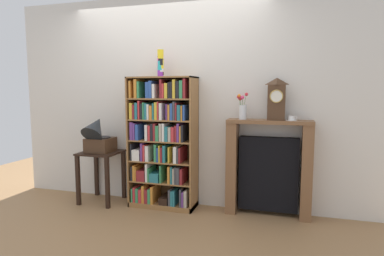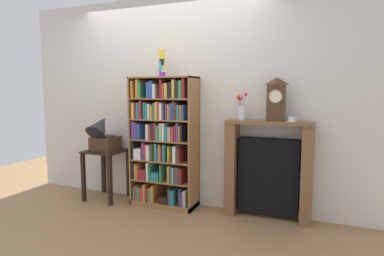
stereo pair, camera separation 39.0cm
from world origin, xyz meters
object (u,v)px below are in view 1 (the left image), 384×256
object	(u,v)px
gramophone	(98,135)
teacup_with_saucer	(291,119)
bookshelf	(162,144)
cup_stack	(161,63)
flower_vase	(242,109)
mantel_clock	(277,99)
fireplace_mantel	(268,169)
side_table_left	(101,165)

from	to	relation	value
gramophone	teacup_with_saucer	bearing A→B (deg)	4.11
bookshelf	gramophone	distance (m)	0.83
cup_stack	flower_vase	xyz separation A→B (m)	(0.98, 0.04, -0.53)
cup_stack	mantel_clock	bearing A→B (deg)	1.73
cup_stack	mantel_clock	distance (m)	1.42
fireplace_mantel	mantel_clock	bearing A→B (deg)	-16.97
side_table_left	cup_stack	bearing A→B (deg)	5.15
side_table_left	mantel_clock	size ratio (longest dim) A/B	1.40
side_table_left	fireplace_mantel	bearing A→B (deg)	3.68
teacup_with_saucer	side_table_left	bearing A→B (deg)	-177.15
side_table_left	fireplace_mantel	size ratio (longest dim) A/B	0.59
teacup_with_saucer	flower_vase	bearing A→B (deg)	179.91
cup_stack	flower_vase	bearing A→B (deg)	2.57
side_table_left	gramophone	xyz separation A→B (m)	(0.00, -0.05, 0.39)
bookshelf	side_table_left	distance (m)	0.87
mantel_clock	flower_vase	xyz separation A→B (m)	(-0.38, 0.00, -0.11)
bookshelf	cup_stack	bearing A→B (deg)	122.58
side_table_left	flower_vase	world-z (taller)	flower_vase
side_table_left	teacup_with_saucer	xyz separation A→B (m)	(2.33, 0.12, 0.65)
fireplace_mantel	cup_stack	bearing A→B (deg)	-177.24
bookshelf	side_table_left	xyz separation A→B (m)	(-0.82, -0.06, -0.30)
fireplace_mantel	flower_vase	distance (m)	0.75
bookshelf	side_table_left	world-z (taller)	bookshelf
fireplace_mantel	gramophone	bearing A→B (deg)	-174.92
cup_stack	flower_vase	world-z (taller)	cup_stack
bookshelf	flower_vase	world-z (taller)	bookshelf
bookshelf	teacup_with_saucer	size ratio (longest dim) A/B	12.73
cup_stack	side_table_left	size ratio (longest dim) A/B	0.49
flower_vase	teacup_with_saucer	size ratio (longest dim) A/B	2.43
bookshelf	cup_stack	world-z (taller)	cup_stack
side_table_left	mantel_clock	xyz separation A→B (m)	(2.17, 0.11, 0.86)
gramophone	flower_vase	xyz separation A→B (m)	(1.79, 0.17, 0.36)
bookshelf	flower_vase	size ratio (longest dim) A/B	5.23
side_table_left	teacup_with_saucer	bearing A→B (deg)	2.85
gramophone	fireplace_mantel	bearing A→B (deg)	5.08
mantel_clock	teacup_with_saucer	size ratio (longest dim) A/B	3.73
flower_vase	teacup_with_saucer	world-z (taller)	flower_vase
cup_stack	gramophone	xyz separation A→B (m)	(-0.81, -0.12, -0.89)
cup_stack	fireplace_mantel	world-z (taller)	cup_stack
gramophone	flower_vase	bearing A→B (deg)	5.38
cup_stack	teacup_with_saucer	size ratio (longest dim) A/B	2.56
cup_stack	mantel_clock	xyz separation A→B (m)	(1.36, 0.04, -0.42)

